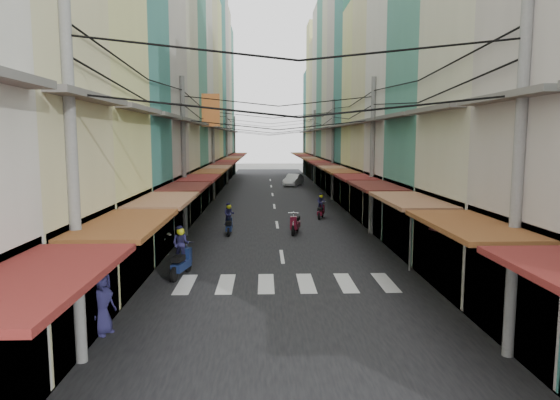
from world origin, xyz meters
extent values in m
plane|color=slate|center=(0.00, 0.00, 0.00)|extent=(160.00, 160.00, 0.00)
cube|color=black|center=(0.00, 20.00, 0.01)|extent=(10.00, 80.00, 0.02)
cube|color=slate|center=(-6.50, 20.00, 0.03)|extent=(3.00, 80.00, 0.06)
cube|color=slate|center=(6.50, 20.00, 0.03)|extent=(3.00, 80.00, 0.06)
cube|color=silver|center=(-3.50, -6.00, 0.03)|extent=(0.55, 2.40, 0.01)
cube|color=silver|center=(-2.10, -6.00, 0.03)|extent=(0.55, 2.40, 0.01)
cube|color=silver|center=(-0.70, -6.00, 0.03)|extent=(0.55, 2.40, 0.01)
cube|color=silver|center=(0.70, -6.00, 0.03)|extent=(0.55, 2.40, 0.01)
cube|color=silver|center=(2.10, -6.00, 0.03)|extent=(0.55, 2.40, 0.01)
cube|color=silver|center=(3.50, -6.00, 0.03)|extent=(0.55, 2.40, 0.01)
cube|color=maroon|center=(-4.10, -15.67, 3.00)|extent=(1.80, 4.29, 0.12)
cube|color=black|center=(-5.60, -10.98, 1.60)|extent=(1.20, 4.53, 3.20)
cube|color=brown|center=(-4.10, -10.98, 3.00)|extent=(1.80, 4.34, 0.12)
cube|color=#595651|center=(-4.75, -10.98, 6.00)|extent=(0.50, 4.24, 0.15)
cube|color=#D8D887|center=(-8.00, -6.27, 7.90)|extent=(6.00, 4.70, 15.81)
cube|color=black|center=(-5.60, -6.27, 1.60)|extent=(1.20, 4.52, 3.20)
cube|color=brown|center=(-4.10, -6.27, 3.00)|extent=(1.80, 4.33, 0.12)
cube|color=#595651|center=(-4.75, -6.27, 6.00)|extent=(0.50, 4.23, 0.15)
cube|color=#397E76|center=(-8.00, -1.76, 9.62)|extent=(6.00, 4.30, 19.25)
cube|color=black|center=(-5.60, -1.76, 1.60)|extent=(1.20, 4.13, 3.20)
cube|color=#531E17|center=(-4.10, -1.76, 3.00)|extent=(1.80, 3.96, 0.12)
cube|color=#595651|center=(-4.75, -1.76, 6.00)|extent=(0.50, 3.87, 0.15)
cube|color=#AEA69F|center=(-8.00, 2.96, 10.47)|extent=(6.00, 5.14, 20.93)
cube|color=black|center=(-5.60, 2.96, 1.60)|extent=(1.20, 4.94, 3.20)
cube|color=maroon|center=(-4.10, 2.96, 3.00)|extent=(1.80, 4.73, 0.12)
cube|color=#595651|center=(-4.75, 2.96, 6.00)|extent=(0.50, 4.63, 0.15)
cube|color=beige|center=(-8.00, 8.00, 8.72)|extent=(6.00, 4.95, 17.43)
cube|color=black|center=(-5.60, 8.00, 1.60)|extent=(1.20, 4.75, 3.20)
cube|color=brown|center=(-4.10, 8.00, 3.00)|extent=(1.80, 4.56, 0.12)
cube|color=#595651|center=(-4.75, 8.00, 6.00)|extent=(0.50, 4.46, 0.15)
cube|color=#478A78|center=(-8.00, 12.98, 8.16)|extent=(6.00, 4.99, 16.32)
cube|color=black|center=(-5.60, 12.98, 1.60)|extent=(1.20, 4.80, 3.20)
cube|color=brown|center=(-4.10, 12.98, 3.00)|extent=(1.80, 4.60, 0.12)
cube|color=#595651|center=(-4.75, 12.98, 6.00)|extent=(0.50, 4.50, 0.15)
cube|color=silver|center=(-8.00, 17.80, 11.44)|extent=(6.00, 4.65, 22.87)
cube|color=black|center=(-5.60, 17.80, 1.60)|extent=(1.20, 4.46, 3.20)
cube|color=#531E17|center=(-4.10, 17.80, 3.00)|extent=(1.80, 4.27, 0.12)
cube|color=#595651|center=(-4.75, 17.80, 6.00)|extent=(0.50, 4.18, 0.15)
cube|color=beige|center=(-8.00, 22.57, 10.29)|extent=(6.00, 4.89, 20.58)
cube|color=black|center=(-5.60, 22.57, 1.60)|extent=(1.20, 4.70, 3.20)
cube|color=maroon|center=(-4.10, 22.57, 3.00)|extent=(1.80, 4.50, 0.12)
cube|color=#595651|center=(-4.75, 22.57, 6.00)|extent=(0.50, 4.40, 0.15)
cube|color=#D8D887|center=(-8.00, 27.27, 9.22)|extent=(6.00, 4.52, 18.44)
cube|color=black|center=(-5.60, 27.27, 1.60)|extent=(1.20, 4.34, 3.20)
cube|color=brown|center=(-4.10, 27.27, 3.00)|extent=(1.80, 4.16, 0.12)
cube|color=#595651|center=(-4.75, 27.27, 6.00)|extent=(0.50, 4.07, 0.15)
cube|color=#397E76|center=(-8.00, 32.13, 10.31)|extent=(6.00, 5.20, 20.63)
cube|color=black|center=(-5.60, 32.13, 1.60)|extent=(1.20, 4.99, 3.20)
cube|color=brown|center=(-4.10, 32.13, 3.00)|extent=(1.80, 4.78, 0.12)
cube|color=#595651|center=(-4.75, 32.13, 6.00)|extent=(0.50, 4.68, 0.15)
cube|color=#AEA69F|center=(-8.00, 37.20, 11.85)|extent=(6.00, 4.94, 23.70)
cube|color=black|center=(-5.60, 37.20, 1.60)|extent=(1.20, 4.74, 3.20)
cube|color=#531E17|center=(-4.10, 37.20, 3.00)|extent=(1.80, 4.55, 0.12)
cube|color=#595651|center=(-4.75, 37.20, 6.00)|extent=(0.50, 4.45, 0.15)
cube|color=beige|center=(-8.00, 42.14, 10.56)|extent=(6.00, 4.96, 21.12)
cube|color=black|center=(-5.60, 42.14, 1.60)|extent=(1.20, 4.76, 3.20)
cube|color=maroon|center=(-4.10, 42.14, 3.00)|extent=(1.80, 4.56, 0.12)
cube|color=#595651|center=(-4.75, 42.14, 6.00)|extent=(0.50, 4.46, 0.15)
cube|color=#478A78|center=(-8.00, 47.14, 9.95)|extent=(6.00, 5.04, 19.90)
cube|color=black|center=(-5.60, 47.14, 1.60)|extent=(1.20, 4.84, 3.20)
cube|color=brown|center=(-4.10, 47.14, 3.00)|extent=(1.80, 4.64, 0.12)
cube|color=#595651|center=(-4.75, 47.14, 6.00)|extent=(0.50, 4.54, 0.15)
cube|color=#502A12|center=(-4.40, 12.00, 7.00)|extent=(1.20, 0.40, 2.20)
cube|color=black|center=(5.60, -11.40, 1.60)|extent=(1.20, 4.54, 3.20)
cube|color=brown|center=(4.10, -11.40, 3.00)|extent=(1.80, 4.35, 0.12)
cube|color=#595651|center=(4.75, -11.40, 6.00)|extent=(0.50, 4.25, 0.15)
cube|color=black|center=(5.60, -6.55, 1.60)|extent=(1.20, 4.78, 3.20)
cube|color=brown|center=(4.10, -6.55, 3.00)|extent=(1.80, 4.58, 0.12)
cube|color=#595651|center=(4.75, -6.55, 6.00)|extent=(0.50, 4.48, 0.15)
cube|color=#478A78|center=(8.00, -1.55, 7.54)|extent=(6.00, 5.03, 15.08)
cube|color=black|center=(5.60, -1.55, 1.60)|extent=(1.20, 4.83, 3.20)
cube|color=#531E17|center=(4.10, -1.55, 3.00)|extent=(1.80, 4.63, 0.12)
cube|color=#595651|center=(4.75, -1.55, 6.00)|extent=(0.50, 4.53, 0.15)
cube|color=silver|center=(8.00, 3.36, 10.83)|extent=(6.00, 4.79, 21.66)
cube|color=black|center=(5.60, 3.36, 1.60)|extent=(1.20, 4.60, 3.20)
cube|color=maroon|center=(4.10, 3.36, 3.00)|extent=(1.80, 4.41, 0.12)
cube|color=#595651|center=(4.75, 3.36, 6.00)|extent=(0.50, 4.31, 0.15)
cube|color=beige|center=(8.00, 8.02, 10.37)|extent=(6.00, 4.52, 20.74)
cube|color=black|center=(5.60, 8.02, 1.60)|extent=(1.20, 4.34, 3.20)
cube|color=brown|center=(4.10, 8.02, 3.00)|extent=(1.80, 4.16, 0.12)
cube|color=#595651|center=(4.75, 8.02, 6.00)|extent=(0.50, 4.07, 0.15)
cube|color=#D8D887|center=(8.00, 12.34, 7.06)|extent=(6.00, 4.12, 14.13)
cube|color=black|center=(5.60, 12.34, 1.60)|extent=(1.20, 3.96, 3.20)
cube|color=brown|center=(4.10, 12.34, 3.00)|extent=(1.80, 3.79, 0.12)
cube|color=#595651|center=(4.75, 12.34, 6.00)|extent=(0.50, 3.71, 0.15)
cube|color=#397E76|center=(8.00, 16.61, 8.84)|extent=(6.00, 4.40, 17.68)
cube|color=black|center=(5.60, 16.61, 1.60)|extent=(1.20, 4.23, 3.20)
cube|color=#531E17|center=(4.10, 16.61, 3.00)|extent=(1.80, 4.05, 0.12)
cube|color=#595651|center=(4.75, 16.61, 6.00)|extent=(0.50, 3.96, 0.15)
cube|color=#AEA69F|center=(8.00, 21.13, 11.30)|extent=(6.00, 4.64, 22.59)
cube|color=black|center=(5.60, 21.13, 1.60)|extent=(1.20, 4.45, 3.20)
cube|color=maroon|center=(4.10, 21.13, 3.00)|extent=(1.80, 4.26, 0.12)
cube|color=#595651|center=(4.75, 21.13, 6.00)|extent=(0.50, 4.17, 0.15)
cube|color=beige|center=(8.00, 25.45, 10.63)|extent=(6.00, 4.00, 21.25)
cube|color=black|center=(5.60, 25.45, 1.60)|extent=(1.20, 3.84, 3.20)
cube|color=brown|center=(4.10, 25.45, 3.00)|extent=(1.80, 3.68, 0.12)
cube|color=#595651|center=(4.75, 25.45, 6.00)|extent=(0.50, 3.60, 0.15)
cube|color=#478A78|center=(8.00, 29.95, 11.16)|extent=(6.00, 5.01, 22.33)
cube|color=black|center=(5.60, 29.95, 1.60)|extent=(1.20, 4.81, 3.20)
cube|color=brown|center=(4.10, 29.95, 3.00)|extent=(1.80, 4.61, 0.12)
cube|color=#595651|center=(4.75, 29.95, 6.00)|extent=(0.50, 4.51, 0.15)
cube|color=silver|center=(8.00, 34.96, 9.86)|extent=(6.00, 5.00, 19.71)
cube|color=black|center=(5.60, 34.96, 1.60)|extent=(1.20, 4.80, 3.20)
cube|color=#531E17|center=(4.10, 34.96, 3.00)|extent=(1.80, 4.60, 0.12)
cube|color=#595651|center=(4.75, 34.96, 6.00)|extent=(0.50, 4.50, 0.15)
cube|color=beige|center=(8.00, 39.61, 8.43)|extent=(6.00, 4.32, 16.86)
cube|color=black|center=(5.60, 39.61, 1.60)|extent=(1.20, 4.15, 3.20)
cube|color=maroon|center=(4.10, 39.61, 3.00)|extent=(1.80, 3.97, 0.12)
cube|color=#595651|center=(4.75, 39.61, 6.00)|extent=(0.50, 3.89, 0.15)
cube|color=#D8D887|center=(8.00, 43.94, 9.98)|extent=(6.00, 4.33, 19.96)
cube|color=black|center=(5.60, 43.94, 1.60)|extent=(1.20, 4.16, 3.20)
cube|color=brown|center=(4.10, 43.94, 3.00)|extent=(1.80, 3.99, 0.12)
cube|color=#595651|center=(4.75, 43.94, 6.00)|extent=(0.50, 3.90, 0.15)
cube|color=#397E76|center=(8.00, 48.54, 7.17)|extent=(6.00, 4.88, 14.34)
cube|color=black|center=(5.60, 48.54, 1.60)|extent=(1.20, 4.68, 3.20)
cube|color=brown|center=(4.10, 48.54, 3.00)|extent=(1.80, 4.49, 0.12)
cube|color=#595651|center=(4.75, 48.54, 6.00)|extent=(0.50, 4.39, 0.15)
cylinder|color=gray|center=(-4.90, -12.00, 4.10)|extent=(0.26, 0.26, 8.20)
cylinder|color=gray|center=(4.90, -12.00, 4.10)|extent=(0.26, 0.26, 8.20)
cylinder|color=gray|center=(-4.90, 3.00, 4.10)|extent=(0.26, 0.26, 8.20)
cylinder|color=gray|center=(4.90, 3.00, 4.10)|extent=(0.26, 0.26, 8.20)
cylinder|color=gray|center=(-4.90, 18.00, 4.10)|extent=(0.26, 0.26, 8.20)
cylinder|color=gray|center=(4.90, 18.00, 4.10)|extent=(0.26, 0.26, 8.20)
cylinder|color=gray|center=(-4.90, 33.00, 4.10)|extent=(0.26, 0.26, 8.20)
cylinder|color=gray|center=(4.90, 33.00, 4.10)|extent=(0.26, 0.26, 8.20)
cylinder|color=gray|center=(-4.90, 48.00, 4.10)|extent=(0.26, 0.26, 8.20)
cylinder|color=gray|center=(4.90, 48.00, 4.10)|extent=(0.26, 0.26, 8.20)
imported|color=silver|center=(2.39, 30.37, 0.00)|extent=(4.84, 3.13, 1.59)
imported|color=black|center=(6.30, -3.00, 0.00)|extent=(1.91, 1.26, 1.23)
cylinder|color=black|center=(-3.80, -4.32, 0.27)|extent=(0.10, 0.54, 0.54)
cylinder|color=black|center=(-3.80, -5.68, 0.27)|extent=(0.10, 0.54, 0.54)
cube|color=navy|center=(-3.80, -5.00, 0.44)|extent=(0.36, 1.21, 0.29)
cube|color=black|center=(-3.80, -5.26, 0.75)|extent=(0.34, 0.58, 0.19)
cube|color=navy|center=(-3.80, -4.42, 0.68)|extent=(0.31, 0.29, 0.58)
imported|color=#24224F|center=(-3.80, -5.00, 0.58)|extent=(0.55, 0.39, 1.39)
sphere|color=gold|center=(-3.80, -5.00, 1.62)|extent=(0.29, 0.29, 0.29)
cylinder|color=black|center=(2.85, 8.94, 0.23)|extent=(0.09, 0.46, 0.46)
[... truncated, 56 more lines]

